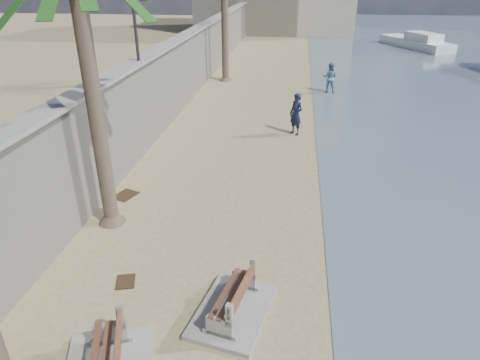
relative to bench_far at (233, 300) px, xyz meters
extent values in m
cube|color=gray|center=(-5.09, 17.16, 1.36)|extent=(0.45, 70.00, 3.50)
cube|color=gray|center=(-5.09, 17.16, 3.16)|extent=(0.80, 70.00, 0.12)
cube|color=gray|center=(0.00, 0.00, -0.33)|extent=(1.84, 2.37, 0.12)
cylinder|color=brown|center=(-4.11, 3.28, 3.25)|extent=(0.42, 0.42, 7.28)
cylinder|color=brown|center=(-3.66, 21.62, 3.96)|extent=(0.44, 0.44, 8.70)
imported|color=#131A36|center=(1.17, 11.65, 0.69)|extent=(0.92, 0.92, 2.16)
imported|color=teal|center=(3.11, 19.44, 0.61)|extent=(1.11, 0.95, 2.00)
cube|color=#382616|center=(-4.34, 4.92, -0.37)|extent=(0.83, 0.92, 0.03)
cube|color=#382616|center=(-2.71, 0.70, -0.37)|extent=(0.56, 0.64, 0.03)
camera|label=1|loc=(1.07, -7.02, 6.36)|focal=32.00mm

